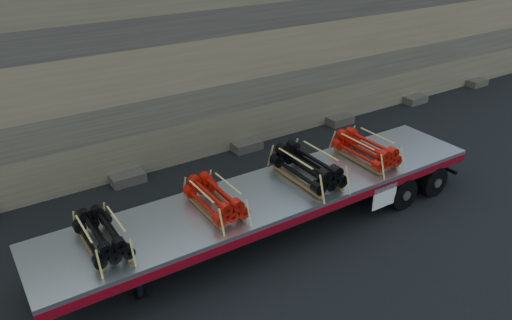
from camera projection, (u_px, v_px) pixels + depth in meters
The scene contains 7 objects.
ground at pixel (272, 218), 15.76m from camera, with size 120.00×120.00×0.00m, color black.
rock_wall at pixel (177, 62), 19.04m from camera, with size 44.00×3.00×7.00m, color #7A6B54.
trailer at pixel (275, 210), 14.87m from camera, with size 13.96×2.69×1.40m, color #ABADB2, non-canonical shape.
bundle_front at pixel (102, 236), 11.94m from camera, with size 0.94×1.89×0.67m, color black, non-canonical shape.
bundle_midfront at pixel (215, 199), 13.44m from camera, with size 0.98×1.96×0.70m, color #B61209, non-canonical shape.
bundle_midrear at pixel (307, 168), 14.94m from camera, with size 1.16×2.32×0.82m, color black, non-canonical shape.
bundle_rear at pixel (366, 150), 16.13m from camera, with size 1.06×2.12×0.75m, color #B61209, non-canonical shape.
Camera 1 is at (-7.66, -10.81, 8.74)m, focal length 35.00 mm.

